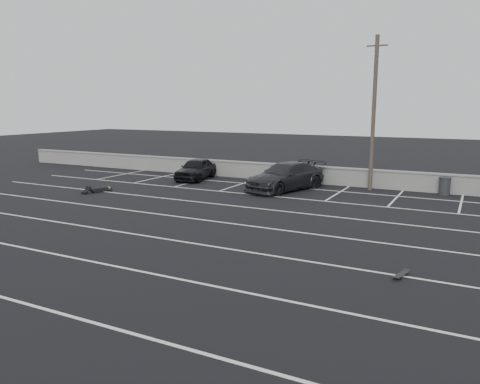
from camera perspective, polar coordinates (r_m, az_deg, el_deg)
The scene contains 9 objects.
ground at distance 15.70m, azimuth -3.09°, elevation -6.69°, with size 120.00×120.00×0.00m, color black.
seawall at distance 28.28m, azimuth 11.35°, elevation 1.98°, with size 50.00×0.45×1.06m.
stall_lines at distance 19.53m, azimuth 3.24°, elevation -3.24°, with size 36.00×20.05×0.01m.
car_left at distance 29.88m, azimuth -5.38°, elevation 2.83°, with size 1.60×3.99×1.36m, color black.
car_right at distance 26.11m, azimuth 5.54°, elevation 1.90°, with size 2.12×5.22×1.52m, color black.
utility_pole at distance 26.67m, azimuth 15.98°, elevation 9.17°, with size 1.11×0.22×8.31m.
trash_bin at distance 26.82m, azimuth 23.69°, elevation 0.68°, with size 0.75×0.75×0.94m.
person at distance 26.69m, azimuth -16.56°, elevation 0.53°, with size 1.36×2.33×0.44m, color black, non-canonical shape.
skateboard at distance 13.75m, azimuth 19.03°, elevation -9.51°, with size 0.35×0.72×0.08m.
Camera 1 is at (7.60, -12.94, 4.63)m, focal length 35.00 mm.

